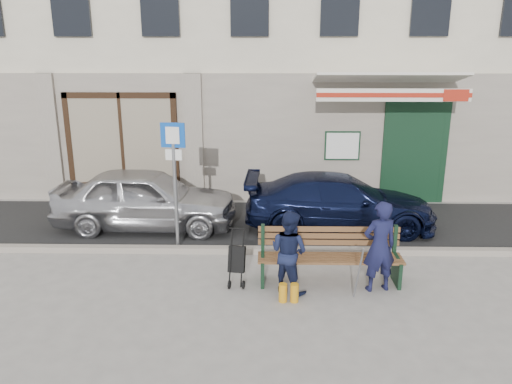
{
  "coord_description": "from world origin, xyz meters",
  "views": [
    {
      "loc": [
        0.39,
        -7.39,
        3.85
      ],
      "look_at": [
        0.21,
        1.6,
        1.2
      ],
      "focal_mm": 35.0,
      "sensor_mm": 36.0,
      "label": 1
    }
  ],
  "objects_px": {
    "woman": "(289,252)",
    "bench": "(327,257)",
    "parking_sign": "(174,167)",
    "stroller": "(237,260)",
    "man": "(379,247)",
    "car_navy": "(340,202)",
    "car_silver": "(146,198)"
  },
  "relations": [
    {
      "from": "woman",
      "to": "bench",
      "type": "bearing_deg",
      "value": -117.99
    },
    {
      "from": "parking_sign",
      "to": "stroller",
      "type": "xyz_separation_m",
      "value": [
        1.24,
        -1.46,
        -1.23
      ]
    },
    {
      "from": "parking_sign",
      "to": "man",
      "type": "bearing_deg",
      "value": -18.31
    },
    {
      "from": "car_navy",
      "to": "parking_sign",
      "type": "distance_m",
      "value": 3.7
    },
    {
      "from": "man",
      "to": "car_navy",
      "type": "bearing_deg",
      "value": -98.68
    },
    {
      "from": "car_silver",
      "to": "car_navy",
      "type": "bearing_deg",
      "value": -87.97
    },
    {
      "from": "bench",
      "to": "man",
      "type": "distance_m",
      "value": 0.88
    },
    {
      "from": "car_navy",
      "to": "woman",
      "type": "distance_m",
      "value": 3.19
    },
    {
      "from": "stroller",
      "to": "man",
      "type": "bearing_deg",
      "value": 5.01
    },
    {
      "from": "man",
      "to": "stroller",
      "type": "height_order",
      "value": "man"
    },
    {
      "from": "bench",
      "to": "man",
      "type": "relative_size",
      "value": 1.58
    },
    {
      "from": "parking_sign",
      "to": "stroller",
      "type": "height_order",
      "value": "parking_sign"
    },
    {
      "from": "car_silver",
      "to": "bench",
      "type": "bearing_deg",
      "value": -124.26
    },
    {
      "from": "car_navy",
      "to": "parking_sign",
      "type": "height_order",
      "value": "parking_sign"
    },
    {
      "from": "stroller",
      "to": "car_silver",
      "type": "bearing_deg",
      "value": 137.96
    },
    {
      "from": "bench",
      "to": "stroller",
      "type": "relative_size",
      "value": 2.54
    },
    {
      "from": "parking_sign",
      "to": "bench",
      "type": "xyz_separation_m",
      "value": [
        2.75,
        -1.4,
        -1.19
      ]
    },
    {
      "from": "parking_sign",
      "to": "stroller",
      "type": "relative_size",
      "value": 2.63
    },
    {
      "from": "bench",
      "to": "stroller",
      "type": "height_order",
      "value": "bench"
    },
    {
      "from": "bench",
      "to": "stroller",
      "type": "distance_m",
      "value": 1.51
    },
    {
      "from": "parking_sign",
      "to": "bench",
      "type": "height_order",
      "value": "parking_sign"
    },
    {
      "from": "car_silver",
      "to": "bench",
      "type": "distance_m",
      "value": 4.46
    },
    {
      "from": "man",
      "to": "woman",
      "type": "xyz_separation_m",
      "value": [
        -1.45,
        -0.06,
        -0.08
      ]
    },
    {
      "from": "car_silver",
      "to": "woman",
      "type": "xyz_separation_m",
      "value": [
        2.97,
        -2.89,
        0.02
      ]
    },
    {
      "from": "stroller",
      "to": "bench",
      "type": "bearing_deg",
      "value": 11.83
    },
    {
      "from": "car_silver",
      "to": "stroller",
      "type": "bearing_deg",
      "value": -140.1
    },
    {
      "from": "car_navy",
      "to": "man",
      "type": "relative_size",
      "value": 2.69
    },
    {
      "from": "car_silver",
      "to": "stroller",
      "type": "relative_size",
      "value": 4.13
    },
    {
      "from": "car_silver",
      "to": "car_navy",
      "type": "height_order",
      "value": "car_silver"
    },
    {
      "from": "bench",
      "to": "man",
      "type": "bearing_deg",
      "value": -16.77
    },
    {
      "from": "woman",
      "to": "parking_sign",
      "type": "bearing_deg",
      "value": -1.3
    },
    {
      "from": "car_silver",
      "to": "woman",
      "type": "bearing_deg",
      "value": -132.88
    }
  ]
}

